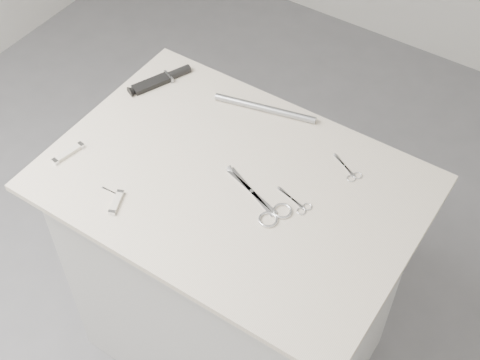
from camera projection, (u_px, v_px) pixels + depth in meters
The scene contains 11 objects.
ground at pixel (235, 342), 2.49m from camera, with size 4.00×4.00×0.01m, color slate.
plinth at pixel (234, 276), 2.15m from camera, with size 0.90×0.60×0.90m, color beige.
display_board at pixel (233, 183), 1.80m from camera, with size 1.00×0.70×0.02m, color beige.
large_shears at pixel (267, 206), 1.73m from camera, with size 0.23×0.13×0.01m.
embroidery_scissors_a at pixel (298, 204), 1.74m from camera, with size 0.11×0.05×0.00m.
embroidery_scissors_b at pixel (350, 172), 1.81m from camera, with size 0.10×0.07×0.00m.
tiny_scissors at pixel (115, 193), 1.76m from camera, with size 0.06×0.03×0.00m.
sheathed_knife at pixel (164, 79), 2.05m from camera, with size 0.10×0.19×0.02m.
pocket_knife_a at pixel (68, 153), 1.85m from camera, with size 0.04×0.10×0.01m.
pocket_knife_b at pixel (116, 202), 1.74m from camera, with size 0.04×0.08×0.01m.
metal_rail at pixel (265, 108), 1.96m from camera, with size 0.02×0.02×0.31m, color #96999E.
Camera 1 is at (0.66, -0.97, 2.28)m, focal length 50.00 mm.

